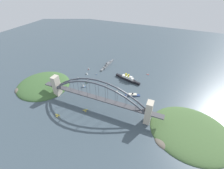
{
  "coord_description": "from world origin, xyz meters",
  "views": [
    {
      "loc": [
        126.62,
        -217.56,
        244.08
      ],
      "look_at": [
        0.0,
        79.19,
        8.0
      ],
      "focal_mm": 24.56,
      "sensor_mm": 36.0,
      "label": 1
    }
  ],
  "objects_px": {
    "harbor_arch_bridge": "(98,97)",
    "small_boat_5": "(78,78)",
    "small_boat_2": "(89,68)",
    "small_boat_6": "(148,74)",
    "small_boat_1": "(117,91)",
    "naval_cruiser": "(107,65)",
    "small_boat_0": "(87,73)",
    "ocean_liner": "(128,78)",
    "seaplane_taxiing_near_bridge": "(85,111)",
    "small_boat_4": "(96,74)",
    "small_boat_3": "(87,82)",
    "seaplane_second_in_formation": "(58,116)",
    "small_boat_7": "(83,85)",
    "harbor_ferry_steamer": "(133,95)"
  },
  "relations": [
    {
      "from": "harbor_arch_bridge",
      "to": "small_boat_5",
      "type": "xyz_separation_m",
      "value": [
        -102.31,
        75.05,
        -24.1
      ]
    },
    {
      "from": "small_boat_2",
      "to": "small_boat_6",
      "type": "xyz_separation_m",
      "value": [
        175.92,
        42.02,
        -3.11
      ]
    },
    {
      "from": "small_boat_1",
      "to": "naval_cruiser",
      "type": "bearing_deg",
      "value": 124.94
    },
    {
      "from": "naval_cruiser",
      "to": "small_boat_1",
      "type": "height_order",
      "value": "naval_cruiser"
    },
    {
      "from": "small_boat_0",
      "to": "small_boat_5",
      "type": "height_order",
      "value": "small_boat_5"
    },
    {
      "from": "ocean_liner",
      "to": "seaplane_taxiing_near_bridge",
      "type": "relative_size",
      "value": 8.02
    },
    {
      "from": "small_boat_4",
      "to": "seaplane_taxiing_near_bridge",
      "type": "bearing_deg",
      "value": -71.09
    },
    {
      "from": "small_boat_2",
      "to": "ocean_liner",
      "type": "bearing_deg",
      "value": -4.04
    },
    {
      "from": "ocean_liner",
      "to": "small_boat_4",
      "type": "bearing_deg",
      "value": -175.24
    },
    {
      "from": "ocean_liner",
      "to": "seaplane_taxiing_near_bridge",
      "type": "height_order",
      "value": "ocean_liner"
    },
    {
      "from": "harbor_arch_bridge",
      "to": "small_boat_4",
      "type": "relative_size",
      "value": 41.88
    },
    {
      "from": "naval_cruiser",
      "to": "small_boat_2",
      "type": "height_order",
      "value": "naval_cruiser"
    },
    {
      "from": "harbor_arch_bridge",
      "to": "small_boat_3",
      "type": "distance_m",
      "value": 101.32
    },
    {
      "from": "seaplane_second_in_formation",
      "to": "small_boat_4",
      "type": "height_order",
      "value": "seaplane_second_in_formation"
    },
    {
      "from": "harbor_arch_bridge",
      "to": "small_boat_7",
      "type": "distance_m",
      "value": 88.49
    },
    {
      "from": "seaplane_second_in_formation",
      "to": "small_boat_5",
      "type": "distance_m",
      "value": 139.89
    },
    {
      "from": "seaplane_taxiing_near_bridge",
      "to": "small_boat_5",
      "type": "distance_m",
      "value": 130.18
    },
    {
      "from": "small_boat_0",
      "to": "small_boat_1",
      "type": "distance_m",
      "value": 121.06
    },
    {
      "from": "harbor_ferry_steamer",
      "to": "small_boat_1",
      "type": "height_order",
      "value": "small_boat_1"
    },
    {
      "from": "ocean_liner",
      "to": "small_boat_6",
      "type": "height_order",
      "value": "ocean_liner"
    },
    {
      "from": "ocean_liner",
      "to": "small_boat_5",
      "type": "bearing_deg",
      "value": -158.82
    },
    {
      "from": "small_boat_2",
      "to": "naval_cruiser",
      "type": "bearing_deg",
      "value": 44.7
    },
    {
      "from": "ocean_liner",
      "to": "harbor_arch_bridge",
      "type": "bearing_deg",
      "value": -102.41
    },
    {
      "from": "naval_cruiser",
      "to": "harbor_ferry_steamer",
      "type": "xyz_separation_m",
      "value": [
        119.14,
        -111.19,
        -1.14
      ]
    },
    {
      "from": "harbor_arch_bridge",
      "to": "naval_cruiser",
      "type": "distance_m",
      "value": 188.99
    },
    {
      "from": "small_boat_1",
      "to": "small_boat_5",
      "type": "xyz_separation_m",
      "value": [
        -122.18,
        9.83,
        -0.08
      ]
    },
    {
      "from": "naval_cruiser",
      "to": "ocean_liner",
      "type": "bearing_deg",
      "value": -31.28
    },
    {
      "from": "seaplane_second_in_formation",
      "to": "small_boat_3",
      "type": "xyz_separation_m",
      "value": [
        -5.57,
        128.55,
        1.84
      ]
    },
    {
      "from": "naval_cruiser",
      "to": "small_boat_6",
      "type": "height_order",
      "value": "naval_cruiser"
    },
    {
      "from": "small_boat_0",
      "to": "small_boat_6",
      "type": "relative_size",
      "value": 1.15
    },
    {
      "from": "seaplane_second_in_formation",
      "to": "small_boat_6",
      "type": "relative_size",
      "value": 1.46
    },
    {
      "from": "seaplane_taxiing_near_bridge",
      "to": "small_boat_3",
      "type": "height_order",
      "value": "small_boat_3"
    },
    {
      "from": "small_boat_0",
      "to": "small_boat_2",
      "type": "height_order",
      "value": "small_boat_0"
    },
    {
      "from": "seaplane_taxiing_near_bridge",
      "to": "small_boat_0",
      "type": "bearing_deg",
      "value": 119.71
    },
    {
      "from": "harbor_arch_bridge",
      "to": "small_boat_4",
      "type": "xyz_separation_m",
      "value": [
        -67.15,
        117.49,
        -27.45
      ]
    },
    {
      "from": "seaplane_taxiing_near_bridge",
      "to": "small_boat_0",
      "type": "relative_size",
      "value": 1.08
    },
    {
      "from": "small_boat_5",
      "to": "small_boat_6",
      "type": "bearing_deg",
      "value": 30.04
    },
    {
      "from": "small_boat_4",
      "to": "small_boat_1",
      "type": "bearing_deg",
      "value": -30.99
    },
    {
      "from": "small_boat_0",
      "to": "small_boat_5",
      "type": "xyz_separation_m",
      "value": [
        -8.64,
        -32.15,
        0.16
      ]
    },
    {
      "from": "small_boat_0",
      "to": "small_boat_2",
      "type": "bearing_deg",
      "value": 108.1
    },
    {
      "from": "harbor_arch_bridge",
      "to": "ocean_liner",
      "type": "relative_size",
      "value": 3.67
    },
    {
      "from": "seaplane_second_in_formation",
      "to": "small_boat_4",
      "type": "distance_m",
      "value": 177.18
    },
    {
      "from": "harbor_arch_bridge",
      "to": "harbor_ferry_steamer",
      "type": "xyz_separation_m",
      "value": [
        60.3,
        66.68,
        -25.91
      ]
    },
    {
      "from": "ocean_liner",
      "to": "harbor_ferry_steamer",
      "type": "xyz_separation_m",
      "value": [
        32.71,
        -58.69,
        -3.53
      ]
    },
    {
      "from": "small_boat_3",
      "to": "small_boat_6",
      "type": "height_order",
      "value": "small_boat_3"
    },
    {
      "from": "small_boat_7",
      "to": "seaplane_second_in_formation",
      "type": "bearing_deg",
      "value": -87.38
    },
    {
      "from": "small_boat_0",
      "to": "small_boat_3",
      "type": "xyz_separation_m",
      "value": [
        23.41,
        -38.32,
        0.09
      ]
    },
    {
      "from": "small_boat_5",
      "to": "small_boat_6",
      "type": "xyz_separation_m",
      "value": [
        175.61,
        101.54,
        -3.38
      ]
    },
    {
      "from": "small_boat_1",
      "to": "small_boat_0",
      "type": "bearing_deg",
      "value": 159.71
    },
    {
      "from": "seaplane_taxiing_near_bridge",
      "to": "small_boat_1",
      "type": "relative_size",
      "value": 1.09
    }
  ]
}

